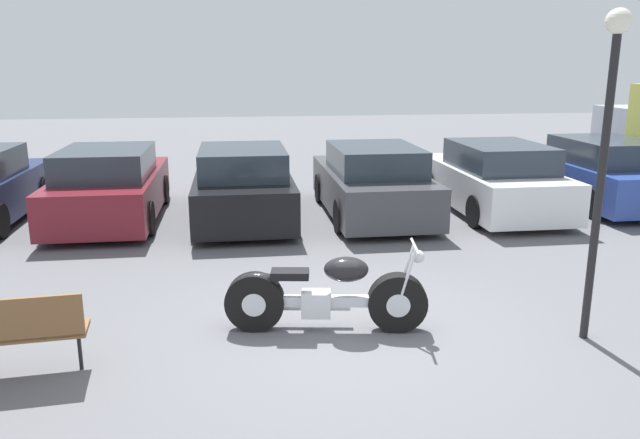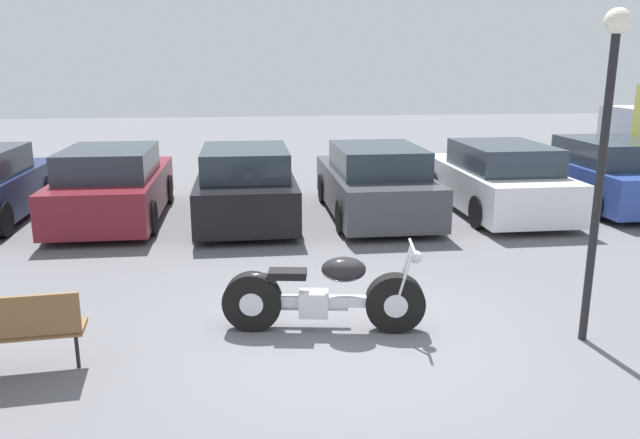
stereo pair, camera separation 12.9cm
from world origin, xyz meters
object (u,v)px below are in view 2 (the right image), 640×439
at_px(motorcycle, 322,295).
at_px(parked_car_dark_grey, 375,183).
at_px(park_bench, 1,327).
at_px(lamp_post, 606,126).
at_px(parked_car_white, 497,180).
at_px(parked_car_black, 246,186).
at_px(parked_car_maroon, 113,186).
at_px(parked_car_blue, 604,174).

relative_size(motorcycle, parked_car_dark_grey, 0.55).
bearing_deg(park_bench, lamp_post, 1.31).
distance_m(parked_car_dark_grey, parked_car_white, 2.62).
bearing_deg(parked_car_dark_grey, parked_car_black, 178.53).
relative_size(motorcycle, parked_car_white, 0.55).
xyz_separation_m(motorcycle, parked_car_dark_grey, (1.79, 5.50, 0.24)).
bearing_deg(park_bench, parked_car_maroon, 91.50).
bearing_deg(parked_car_maroon, parked_car_black, -5.60).
bearing_deg(parked_car_white, parked_car_black, 179.52).
bearing_deg(lamp_post, parked_car_dark_grey, 100.54).
bearing_deg(parked_car_white, lamp_post, -103.61).
distance_m(parked_car_blue, park_bench, 12.29).
bearing_deg(parked_car_white, parked_car_dark_grey, -179.49).
height_order(parked_car_maroon, parked_car_black, same).
distance_m(park_bench, lamp_post, 6.49).
height_order(parked_car_black, park_bench, parked_car_black).
distance_m(parked_car_maroon, parked_car_white, 7.88).
bearing_deg(park_bench, motorcycle, 13.05).
bearing_deg(parked_car_maroon, parked_car_white, -2.19).
height_order(parked_car_dark_grey, lamp_post, lamp_post).
xyz_separation_m(parked_car_white, park_bench, (-7.70, -6.28, -0.13)).
bearing_deg(lamp_post, parked_car_black, 121.31).
relative_size(parked_car_white, park_bench, 2.77).
height_order(motorcycle, parked_car_blue, parked_car_blue).
xyz_separation_m(motorcycle, parked_car_blue, (7.04, 5.91, 0.24)).
xyz_separation_m(parked_car_maroon, parked_car_white, (7.87, -0.30, 0.00)).
relative_size(motorcycle, lamp_post, 0.66).
relative_size(parked_car_dark_grey, park_bench, 2.77).
xyz_separation_m(parked_car_maroon, parked_car_dark_grey, (5.25, -0.33, 0.00)).
height_order(parked_car_dark_grey, parked_car_blue, same).
distance_m(parked_car_white, lamp_post, 6.56).
relative_size(parked_car_maroon, parked_car_white, 1.00).
relative_size(parked_car_maroon, parked_car_blue, 1.00).
distance_m(parked_car_black, parked_car_dark_grey, 2.63).
xyz_separation_m(motorcycle, parked_car_black, (-0.83, 5.56, 0.24)).
bearing_deg(parked_car_blue, parked_car_black, -177.47).
relative_size(parked_car_dark_grey, lamp_post, 1.20).
bearing_deg(park_bench, parked_car_white, 39.21).
bearing_deg(motorcycle, parked_car_maroon, 120.70).
xyz_separation_m(motorcycle, park_bench, (-3.28, -0.76, 0.11)).
distance_m(motorcycle, lamp_post, 3.60).
height_order(parked_car_white, park_bench, parked_car_white).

